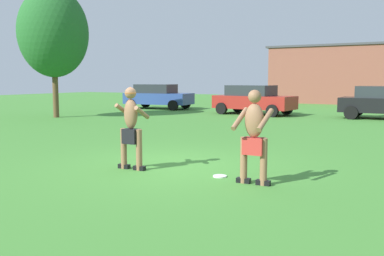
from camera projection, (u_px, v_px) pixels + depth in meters
ground_plane at (171, 165)px, 9.29m from camera, size 80.00×80.00×0.00m
player_with_cap at (131, 124)px, 8.79m from camera, size 0.66×0.59×1.75m
player_in_red at (254, 135)px, 7.53m from camera, size 0.64×0.57×1.72m
frisbee at (220, 176)px, 8.21m from camera, size 0.27×0.27×0.03m
car_blue_mid_lot at (158, 96)px, 26.99m from camera, size 4.44×2.32×1.58m
car_red_far_end at (253, 99)px, 22.69m from camera, size 4.48×2.43×1.58m
outbuilding_behind_lot at (349, 74)px, 33.25m from camera, size 12.19×5.07×4.56m
tree_right_field at (53, 33)px, 20.55m from camera, size 3.41×3.41×6.36m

